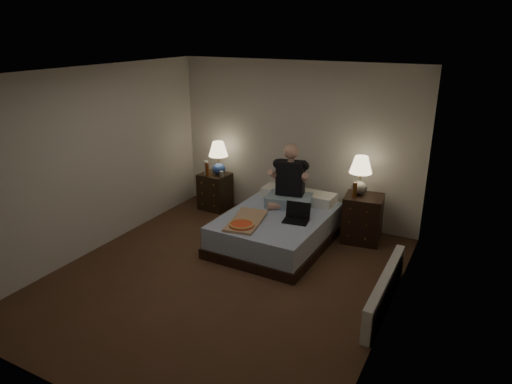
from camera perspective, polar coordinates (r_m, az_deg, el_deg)
The scene contains 19 objects.
floor at distance 5.84m, azimuth -4.19°, elevation -10.56°, with size 4.00×4.50×0.00m, color #523323.
ceiling at distance 5.06m, azimuth -4.92°, elevation 14.65°, with size 4.00×4.50×0.00m, color white.
wall_back at distance 7.24m, azimuth 5.01°, elevation 6.22°, with size 4.00×2.50×0.00m, color beige.
wall_front at distance 3.78m, azimuth -23.16°, elevation -8.79°, with size 4.00×2.50×0.00m, color beige.
wall_left at distance 6.57m, azimuth -19.51°, elevation 3.69°, with size 4.50×2.50×0.00m, color beige.
wall_right at distance 4.63m, azimuth 16.97°, elevation -2.66°, with size 4.50×2.50×0.00m, color beige.
bed at distance 6.58m, azimuth 2.61°, elevation -4.65°, with size 1.36×1.81×0.45m, color #526EA5.
nightstand_left at distance 7.84m, azimuth -5.13°, elevation 0.11°, with size 0.48×0.43×0.62m, color black.
nightstand_right at distance 6.79m, azimuth 13.17°, elevation -3.25°, with size 0.53×0.48×0.69m, color black.
lamp_left at distance 7.64m, azimuth -4.71°, elevation 4.24°, with size 0.32×0.32×0.56m, color #27458F, non-canonical shape.
lamp_right at distance 6.65m, azimuth 12.90°, elevation 2.04°, with size 0.32×0.32×0.56m, color gray, non-canonical shape.
water_bottle at distance 7.64m, azimuth -6.24°, elevation 2.98°, with size 0.07×0.07×0.25m, color silver.
soda_can at distance 7.55m, azimuth -4.33°, elevation 2.24°, with size 0.07×0.07×0.10m, color beige.
beer_bottle_left at distance 7.60m, azimuth -6.14°, elevation 2.82°, with size 0.06×0.06×0.23m, color #5D2C0D.
beer_bottle_right at distance 6.53m, azimuth 12.24°, elevation 0.23°, with size 0.06×0.06×0.23m, color #582C0C.
person at distance 6.66m, azimuth 4.25°, elevation 2.02°, with size 0.66×0.52×0.93m, color black, non-canonical shape.
laptop at distance 6.22m, azimuth 5.03°, elevation -2.70°, with size 0.34×0.28×0.24m, color black, non-canonical shape.
pizza_box at distance 6.04m, azimuth -1.82°, elevation -4.17°, with size 0.40×0.76×0.08m, color tan, non-canonical shape.
radiator at distance 5.39m, azimuth 15.79°, elevation -11.71°, with size 0.10×1.60×0.40m, color silver.
Camera 1 is at (2.71, -4.24, 2.96)m, focal length 32.00 mm.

